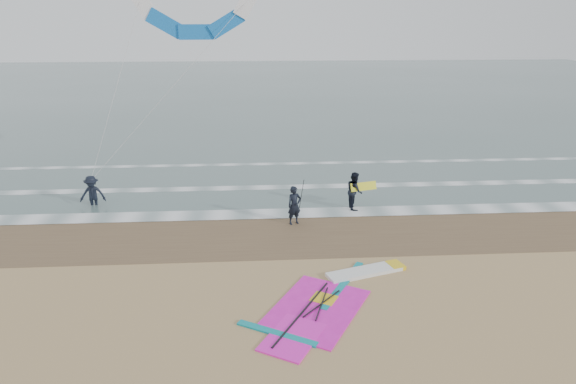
{
  "coord_description": "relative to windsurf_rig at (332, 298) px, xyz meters",
  "views": [
    {
      "loc": [
        -2.47,
        -13.93,
        8.85
      ],
      "look_at": [
        -1.25,
        5.0,
        2.2
      ],
      "focal_mm": 32.0,
      "sensor_mm": 36.0,
      "label": 1
    }
  ],
  "objects": [
    {
      "name": "held_pole",
      "position": [
        -0.44,
        6.43,
        1.23
      ],
      "size": [
        0.17,
        0.86,
        1.82
      ],
      "color": "black",
      "rests_on": "ground"
    },
    {
      "name": "carried_kiteboard",
      "position": [
        2.64,
        7.99,
        1.11
      ],
      "size": [
        1.3,
        0.51,
        0.39
      ],
      "color": "yellow",
      "rests_on": "ground"
    },
    {
      "name": "ground",
      "position": [
        0.11,
        -0.58,
        -0.04
      ],
      "size": [
        120.0,
        120.0,
        0.0
      ],
      "primitive_type": "plane",
      "color": "tan",
      "rests_on": "ground"
    },
    {
      "name": "surf_kite",
      "position": [
        -5.25,
        12.73,
        8.63
      ],
      "size": [
        8.44,
        3.6,
        9.14
      ],
      "color": "white",
      "rests_on": "ground"
    },
    {
      "name": "person_walking",
      "position": [
        2.24,
        8.09,
        0.87
      ],
      "size": [
        0.73,
        0.92,
        1.81
      ],
      "primitive_type": "imported",
      "rotation": [
        0.0,
        0.0,
        1.63
      ],
      "color": "black",
      "rests_on": "ground"
    },
    {
      "name": "windsurf_rig",
      "position": [
        0.0,
        0.0,
        0.0
      ],
      "size": [
        6.05,
        5.73,
        0.15
      ],
      "color": "white",
      "rests_on": "ground"
    },
    {
      "name": "foam_waterline",
      "position": [
        0.11,
        9.86,
        -0.01
      ],
      "size": [
        120.0,
        9.15,
        0.02
      ],
      "color": "white",
      "rests_on": "ground"
    },
    {
      "name": "person_standing",
      "position": [
        -0.74,
        6.43,
        0.83
      ],
      "size": [
        0.74,
        0.63,
        1.74
      ],
      "primitive_type": "imported",
      "rotation": [
        0.0,
        0.0,
        0.4
      ],
      "color": "black",
      "rests_on": "ground"
    },
    {
      "name": "person_wading",
      "position": [
        -10.26,
        9.26,
        0.89
      ],
      "size": [
        1.24,
        0.75,
        1.87
      ],
      "primitive_type": "imported",
      "rotation": [
        0.0,
        0.0,
        0.05
      ],
      "color": "black",
      "rests_on": "ground"
    },
    {
      "name": "sea_water",
      "position": [
        0.11,
        47.42,
        -0.03
      ],
      "size": [
        120.0,
        80.0,
        0.02
      ],
      "primitive_type": "cube",
      "color": "#47605E",
      "rests_on": "ground"
    },
    {
      "name": "wet_sand_band",
      "position": [
        0.11,
        5.42,
        -0.03
      ],
      "size": [
        120.0,
        5.0,
        0.01
      ],
      "primitive_type": "cube",
      "color": "brown",
      "rests_on": "ground"
    }
  ]
}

